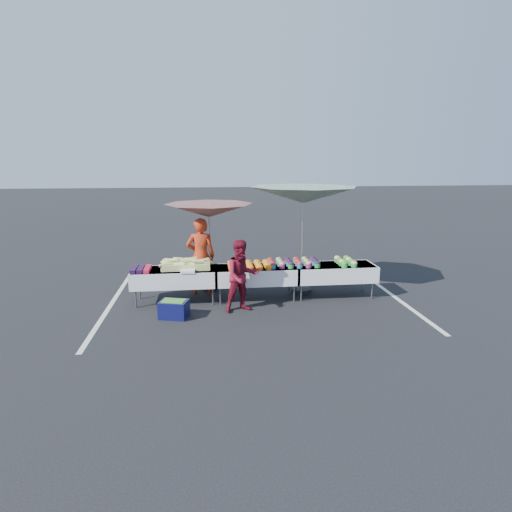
{
  "coord_description": "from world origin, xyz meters",
  "views": [
    {
      "loc": [
        -1.06,
        -9.22,
        3.11
      ],
      "look_at": [
        0.0,
        0.0,
        1.0
      ],
      "focal_mm": 30.0,
      "sensor_mm": 36.0,
      "label": 1
    }
  ],
  "objects": [
    {
      "name": "ground",
      "position": [
        0.0,
        0.0,
        0.0
      ],
      "size": [
        80.0,
        80.0,
        0.0
      ],
      "primitive_type": "plane",
      "color": "black"
    },
    {
      "name": "storage_bin",
      "position": [
        -1.77,
        -0.98,
        0.18
      ],
      "size": [
        0.63,
        0.53,
        0.36
      ],
      "rotation": [
        0.0,
        0.0,
        -0.28
      ],
      "color": "#0C0F3E",
      "rests_on": "ground"
    },
    {
      "name": "table_left",
      "position": [
        -1.8,
        0.0,
        0.58
      ],
      "size": [
        1.86,
        0.81,
        0.75
      ],
      "color": "white",
      "rests_on": "ground"
    },
    {
      "name": "table_center",
      "position": [
        0.0,
        0.0,
        0.58
      ],
      "size": [
        1.86,
        0.81,
        0.75
      ],
      "color": "white",
      "rests_on": "ground"
    },
    {
      "name": "plastic_bags",
      "position": [
        -1.5,
        -0.3,
        0.78
      ],
      "size": [
        0.3,
        0.25,
        0.05
      ],
      "primitive_type": "cube",
      "color": "white",
      "rests_on": "table_left"
    },
    {
      "name": "customer",
      "position": [
        -0.38,
        -0.75,
        0.75
      ],
      "size": [
        0.86,
        0.75,
        1.51
      ],
      "primitive_type": "imported",
      "rotation": [
        0.0,
        0.0,
        0.28
      ],
      "color": "maroon",
      "rests_on": "ground"
    },
    {
      "name": "stripe_left",
      "position": [
        -3.2,
        0.0,
        0.0
      ],
      "size": [
        0.1,
        5.0,
        0.0
      ],
      "primitive_type": "cube",
      "color": "silver",
      "rests_on": "ground"
    },
    {
      "name": "table_right",
      "position": [
        1.8,
        0.0,
        0.58
      ],
      "size": [
        1.86,
        0.81,
        0.75
      ],
      "color": "white",
      "rests_on": "ground"
    },
    {
      "name": "berry_punnets",
      "position": [
        -2.51,
        -0.06,
        0.79
      ],
      "size": [
        0.4,
        0.54,
        0.08
      ],
      "color": "black",
      "rests_on": "table_left"
    },
    {
      "name": "bean_baskets",
      "position": [
        2.06,
        -0.01,
        0.82
      ],
      "size": [
        0.36,
        0.68,
        0.15
      ],
      "color": "green",
      "rests_on": "table_right"
    },
    {
      "name": "stripe_right",
      "position": [
        3.2,
        0.0,
        0.0
      ],
      "size": [
        0.1,
        5.0,
        0.0
      ],
      "primitive_type": "cube",
      "color": "silver",
      "rests_on": "ground"
    },
    {
      "name": "umbrella_left",
      "position": [
        -1.01,
        0.8,
        1.92
      ],
      "size": [
        2.2,
        2.2,
        2.12
      ],
      "rotation": [
        0.0,
        0.0,
        0.06
      ],
      "color": "black",
      "rests_on": "ground"
    },
    {
      "name": "carrot_bowls",
      "position": [
        -0.15,
        -0.01,
        0.8
      ],
      "size": [
        0.95,
        0.69,
        0.11
      ],
      "color": "#D45E17",
      "rests_on": "table_center"
    },
    {
      "name": "umbrella_right",
      "position": [
        1.14,
        0.4,
        2.29
      ],
      "size": [
        2.48,
        2.48,
        2.53
      ],
      "rotation": [
        0.0,
        0.0,
        0.0
      ],
      "color": "black",
      "rests_on": "ground"
    },
    {
      "name": "potato_cups",
      "position": [
        0.85,
        0.0,
        0.83
      ],
      "size": [
        1.14,
        0.58,
        0.16
      ],
      "color": "#236CA5",
      "rests_on": "table_right"
    },
    {
      "name": "corn_pile",
      "position": [
        -1.55,
        0.05,
        0.84
      ],
      "size": [
        1.16,
        0.57,
        0.26
      ],
      "color": "#B7C967",
      "rests_on": "table_left"
    },
    {
      "name": "vendor",
      "position": [
        -1.23,
        0.55,
        0.9
      ],
      "size": [
        0.66,
        0.44,
        1.8
      ],
      "primitive_type": "imported",
      "rotation": [
        0.0,
        0.0,
        3.13
      ],
      "color": "#B02E14",
      "rests_on": "ground"
    }
  ]
}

